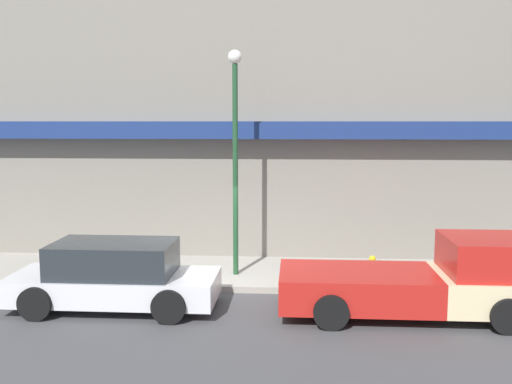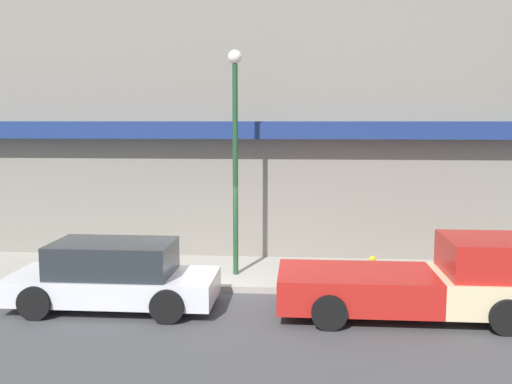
# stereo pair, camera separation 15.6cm
# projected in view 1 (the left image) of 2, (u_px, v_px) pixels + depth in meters

# --- Properties ---
(ground_plane) EXTENTS (80.00, 80.00, 0.00)m
(ground_plane) POSITION_uv_depth(u_px,v_px,m) (215.00, 293.00, 14.07)
(ground_plane) COLOR #424244
(sidewalk) EXTENTS (36.00, 3.19, 0.16)m
(sidewalk) POSITION_uv_depth(u_px,v_px,m) (223.00, 273.00, 15.65)
(sidewalk) COLOR #9E998E
(sidewalk) RESTS_ON ground
(building) EXTENTS (19.80, 3.80, 11.69)m
(building) POSITION_uv_depth(u_px,v_px,m) (235.00, 70.00, 17.99)
(building) COLOR gray
(building) RESTS_ON ground
(pickup_truck) EXTENTS (5.64, 2.24, 1.75)m
(pickup_truck) POSITION_uv_depth(u_px,v_px,m) (429.00, 281.00, 12.34)
(pickup_truck) COLOR beige
(pickup_truck) RESTS_ON ground
(parked_car) EXTENTS (4.63, 2.01, 1.52)m
(parked_car) POSITION_uv_depth(u_px,v_px,m) (114.00, 276.00, 12.82)
(parked_car) COLOR silver
(parked_car) RESTS_ON ground
(fire_hydrant) EXTENTS (0.18, 0.18, 0.71)m
(fire_hydrant) POSITION_uv_depth(u_px,v_px,m) (372.00, 270.00, 14.28)
(fire_hydrant) COLOR yellow
(fire_hydrant) RESTS_ON sidewalk
(street_lamp) EXTENTS (0.36, 0.36, 5.86)m
(street_lamp) POSITION_uv_depth(u_px,v_px,m) (235.00, 137.00, 14.75)
(street_lamp) COLOR #1E4728
(street_lamp) RESTS_ON sidewalk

